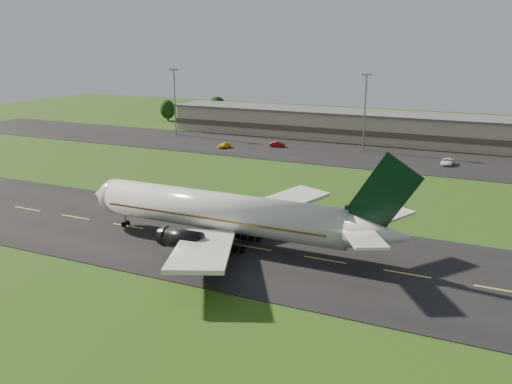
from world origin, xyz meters
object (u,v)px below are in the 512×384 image
at_px(airliner, 226,213).
at_px(light_mast_west, 175,94).
at_px(terminal, 383,128).
at_px(service_vehicle_c, 447,162).
at_px(light_mast_centre, 365,103).
at_px(service_vehicle_a, 224,145).
at_px(service_vehicle_b, 277,144).

xyz_separation_m(airliner, light_mast_west, (-61.90, 80.00, 8.08)).
distance_m(terminal, service_vehicle_c, 34.03).
bearing_deg(service_vehicle_c, airliner, -105.18).
distance_m(light_mast_centre, service_vehicle_a, 39.56).
distance_m(airliner, service_vehicle_c, 73.49).
bearing_deg(service_vehicle_b, service_vehicle_a, 106.82).
distance_m(service_vehicle_a, service_vehicle_b, 14.72).
xyz_separation_m(terminal, light_mast_west, (-61.40, -16.18, 8.75)).
bearing_deg(service_vehicle_b, service_vehicle_c, -109.57).
bearing_deg(airliner, light_mast_centre, 91.19).
distance_m(light_mast_west, service_vehicle_c, 84.60).
bearing_deg(service_vehicle_b, light_mast_west, 66.54).
relative_size(airliner, light_mast_centre, 2.52).
xyz_separation_m(airliner, terminal, (-0.49, 96.18, -0.67)).
height_order(airliner, service_vehicle_c, airliner).
distance_m(light_mast_centre, service_vehicle_b, 26.28).
height_order(light_mast_west, service_vehicle_b, light_mast_west).
xyz_separation_m(service_vehicle_a, service_vehicle_c, (58.43, 3.71, 0.01)).
bearing_deg(service_vehicle_b, light_mast_centre, -90.29).
bearing_deg(service_vehicle_b, terminal, -62.25).
xyz_separation_m(airliner, light_mast_centre, (-1.90, 80.00, 8.08)).
relative_size(light_mast_west, service_vehicle_b, 4.75).
height_order(airliner, terminal, airliner).
bearing_deg(airliner, service_vehicle_c, 72.97).
height_order(terminal, light_mast_centre, light_mast_centre).
bearing_deg(terminal, service_vehicle_c, -49.98).
relative_size(airliner, service_vehicle_a, 11.67).
bearing_deg(light_mast_centre, light_mast_west, 180.00).
xyz_separation_m(light_mast_centre, service_vehicle_a, (-35.24, -13.48, -11.89)).
distance_m(service_vehicle_a, service_vehicle_c, 58.55).
bearing_deg(service_vehicle_c, light_mast_west, 174.99).
bearing_deg(terminal, service_vehicle_a, -141.01).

